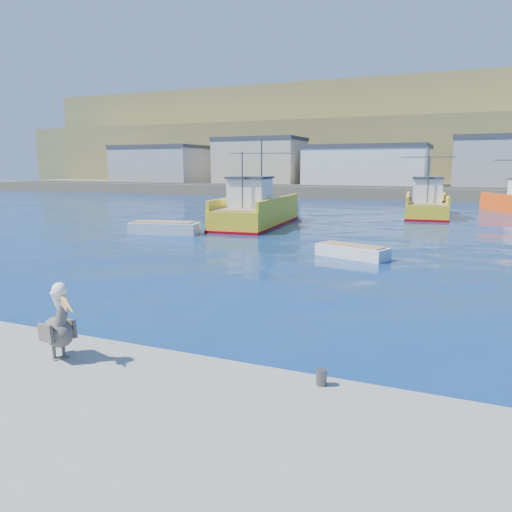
{
  "coord_description": "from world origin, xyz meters",
  "views": [
    {
      "loc": [
        5.31,
        -11.78,
        4.47
      ],
      "look_at": [
        -1.27,
        3.46,
        1.47
      ],
      "focal_mm": 35.0,
      "sensor_mm": 36.0,
      "label": 1
    }
  ],
  "objects_px": {
    "skiff_left": "(164,229)",
    "skiff_mid": "(352,252)",
    "trawler_yellow_a": "(256,212)",
    "trawler_yellow_b": "(426,206)",
    "pelican": "(58,326)"
  },
  "relations": [
    {
      "from": "skiff_left",
      "to": "pelican",
      "type": "xyz_separation_m",
      "value": [
        11.17,
        -20.64,
        0.89
      ]
    },
    {
      "from": "skiff_left",
      "to": "skiff_mid",
      "type": "relative_size",
      "value": 1.25
    },
    {
      "from": "trawler_yellow_a",
      "to": "trawler_yellow_b",
      "type": "bearing_deg",
      "value": 47.74
    },
    {
      "from": "pelican",
      "to": "skiff_mid",
      "type": "bearing_deg",
      "value": 81.9
    },
    {
      "from": "trawler_yellow_b",
      "to": "skiff_left",
      "type": "bearing_deg",
      "value": -128.01
    },
    {
      "from": "trawler_yellow_a",
      "to": "skiff_left",
      "type": "bearing_deg",
      "value": -118.8
    },
    {
      "from": "trawler_yellow_a",
      "to": "skiff_left",
      "type": "height_order",
      "value": "trawler_yellow_a"
    },
    {
      "from": "skiff_mid",
      "to": "pelican",
      "type": "relative_size",
      "value": 2.3
    },
    {
      "from": "skiff_left",
      "to": "skiff_mid",
      "type": "xyz_separation_m",
      "value": [
        13.57,
        -3.83,
        -0.07
      ]
    },
    {
      "from": "skiff_left",
      "to": "skiff_mid",
      "type": "bearing_deg",
      "value": -15.78
    },
    {
      "from": "trawler_yellow_a",
      "to": "skiff_mid",
      "type": "relative_size",
      "value": 3.07
    },
    {
      "from": "trawler_yellow_b",
      "to": "skiff_mid",
      "type": "xyz_separation_m",
      "value": [
        -1.51,
        -23.11,
        -0.73
      ]
    },
    {
      "from": "skiff_mid",
      "to": "pelican",
      "type": "xyz_separation_m",
      "value": [
        -2.39,
        -16.81,
        0.96
      ]
    },
    {
      "from": "skiff_left",
      "to": "skiff_mid",
      "type": "distance_m",
      "value": 14.1
    },
    {
      "from": "trawler_yellow_b",
      "to": "skiff_mid",
      "type": "relative_size",
      "value": 2.71
    }
  ]
}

